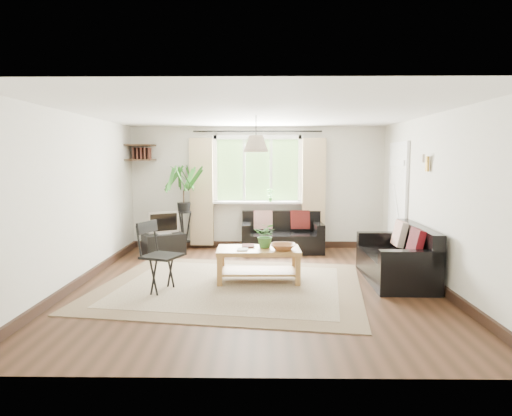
{
  "coord_description": "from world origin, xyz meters",
  "views": [
    {
      "loc": [
        0.09,
        -6.29,
        1.78
      ],
      "look_at": [
        0.0,
        0.4,
        1.05
      ],
      "focal_mm": 32.0,
      "sensor_mm": 36.0,
      "label": 1
    }
  ],
  "objects_px": {
    "sofa_back": "(282,233)",
    "tv_stand": "(164,244)",
    "sofa_right": "(395,255)",
    "coffee_table": "(258,265)",
    "palm_stand": "(184,208)",
    "folding_chair": "(162,257)"
  },
  "relations": [
    {
      "from": "sofa_back",
      "to": "coffee_table",
      "type": "bearing_deg",
      "value": -102.97
    },
    {
      "from": "coffee_table",
      "to": "palm_stand",
      "type": "relative_size",
      "value": 0.72
    },
    {
      "from": "folding_chair",
      "to": "sofa_right",
      "type": "bearing_deg",
      "value": -58.54
    },
    {
      "from": "sofa_right",
      "to": "coffee_table",
      "type": "xyz_separation_m",
      "value": [
        -1.99,
        -0.06,
        -0.14
      ]
    },
    {
      "from": "coffee_table",
      "to": "tv_stand",
      "type": "height_order",
      "value": "coffee_table"
    },
    {
      "from": "sofa_right",
      "to": "tv_stand",
      "type": "xyz_separation_m",
      "value": [
        -3.76,
        1.73,
        -0.19
      ]
    },
    {
      "from": "sofa_back",
      "to": "tv_stand",
      "type": "height_order",
      "value": "sofa_back"
    },
    {
      "from": "sofa_back",
      "to": "tv_stand",
      "type": "bearing_deg",
      "value": -172.86
    },
    {
      "from": "tv_stand",
      "to": "folding_chair",
      "type": "bearing_deg",
      "value": -108.38
    },
    {
      "from": "palm_stand",
      "to": "folding_chair",
      "type": "relative_size",
      "value": 1.75
    },
    {
      "from": "coffee_table",
      "to": "tv_stand",
      "type": "distance_m",
      "value": 2.52
    },
    {
      "from": "sofa_back",
      "to": "folding_chair",
      "type": "height_order",
      "value": "folding_chair"
    },
    {
      "from": "tv_stand",
      "to": "palm_stand",
      "type": "xyz_separation_m",
      "value": [
        0.32,
        0.39,
        0.63
      ]
    },
    {
      "from": "sofa_back",
      "to": "coffee_table",
      "type": "distance_m",
      "value": 2.17
    },
    {
      "from": "coffee_table",
      "to": "folding_chair",
      "type": "xyz_separation_m",
      "value": [
        -1.28,
        -0.55,
        0.23
      ]
    },
    {
      "from": "sofa_right",
      "to": "tv_stand",
      "type": "height_order",
      "value": "sofa_right"
    },
    {
      "from": "sofa_back",
      "to": "folding_chair",
      "type": "bearing_deg",
      "value": -124.02
    },
    {
      "from": "sofa_right",
      "to": "coffee_table",
      "type": "distance_m",
      "value": 2.0
    },
    {
      "from": "coffee_table",
      "to": "folding_chair",
      "type": "distance_m",
      "value": 1.41
    },
    {
      "from": "sofa_back",
      "to": "palm_stand",
      "type": "distance_m",
      "value": 1.94
    },
    {
      "from": "coffee_table",
      "to": "folding_chair",
      "type": "bearing_deg",
      "value": -156.67
    },
    {
      "from": "sofa_right",
      "to": "folding_chair",
      "type": "distance_m",
      "value": 3.33
    }
  ]
}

